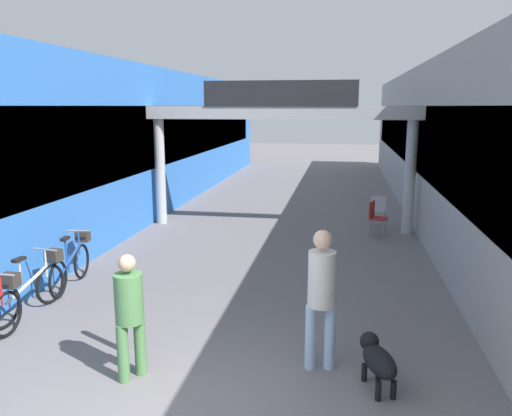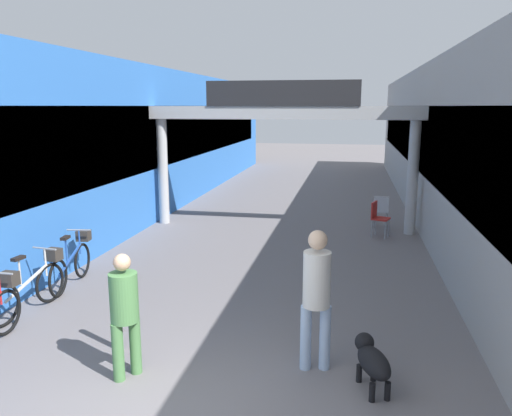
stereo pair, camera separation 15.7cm
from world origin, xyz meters
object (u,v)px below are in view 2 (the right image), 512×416
Objects in this scene: bicycle_silver_second at (32,285)px; bicycle_blue_third at (73,262)px; dog_on_leash at (372,360)px; cafe_chair_aluminium_farther at (381,208)px; bollard_post_metal at (119,315)px; pedestrian_with_dog at (316,291)px; pedestrian_companion at (124,309)px; cafe_chair_red_nearer at (378,216)px.

bicycle_silver_second is 1.25m from bicycle_blue_third.
dog_on_leash is 0.92× the size of cafe_chair_aluminium_farther.
dog_on_leash is at bearing -5.49° from bollard_post_metal.
bollard_post_metal is (-2.64, -0.00, -0.54)m from pedestrian_with_dog.
bicycle_blue_third is at bearing -136.30° from cafe_chair_aluminium_farther.
pedestrian_companion is 1.58× the size of bollard_post_metal.
cafe_chair_aluminium_farther is at bearing 67.72° from pedestrian_companion.
pedestrian_with_dog reaches higher than cafe_chair_red_nearer.
pedestrian_companion is at bearing -112.28° from cafe_chair_aluminium_farther.
pedestrian_companion reaches higher than dog_on_leash.
bollard_post_metal is 1.11× the size of cafe_chair_aluminium_farther.
bicycle_blue_third reaches higher than dog_on_leash.
bicycle_silver_second is (-2.36, 1.58, -0.45)m from pedestrian_companion.
bicycle_blue_third is at bearing 131.85° from bollard_post_metal.
cafe_chair_red_nearer is (5.68, 5.88, 0.10)m from bicycle_silver_second.
dog_on_leash is 0.83× the size of bollard_post_metal.
dog_on_leash is (0.68, -0.32, -0.68)m from pedestrian_with_dog.
bicycle_silver_second is at bearing 166.30° from dog_on_leash.
pedestrian_with_dog is at bearing -11.86° from bicycle_silver_second.
cafe_chair_red_nearer is (5.70, 4.63, 0.10)m from bicycle_blue_third.
bicycle_blue_third is 7.34m from cafe_chair_red_nearer.
pedestrian_companion is at bearing -33.84° from bicycle_silver_second.
bollard_post_metal is at bearing -26.26° from bicycle_silver_second.
cafe_chair_aluminium_farther is at bearing 63.75° from bollard_post_metal.
pedestrian_with_dog is at bearing 15.43° from pedestrian_companion.
bicycle_blue_third is 8.06m from cafe_chair_aluminium_farther.
dog_on_leash is 5.44m from bicycle_silver_second.
bollard_post_metal is at bearing -118.47° from cafe_chair_red_nearer.
cafe_chair_red_nearer is at bearing -97.83° from cafe_chair_aluminium_farther.
bicycle_silver_second is at bearing 168.14° from pedestrian_with_dog.
cafe_chair_red_nearer is at bearing 81.07° from pedestrian_with_dog.
bicycle_silver_second is at bearing -130.41° from cafe_chair_aluminium_farther.
bicycle_silver_second is at bearing -88.97° from bicycle_blue_third.
pedestrian_companion is 2.88m from bicycle_silver_second.
cafe_chair_aluminium_farther is (0.52, 8.11, 0.18)m from dog_on_leash.
bollard_post_metal reaches higher than bicycle_blue_third.
cafe_chair_aluminium_farther is (1.20, 7.79, -0.50)m from pedestrian_with_dog.
pedestrian_with_dog is 2.02× the size of cafe_chair_aluminium_farther.
pedestrian_with_dog is 6.95m from cafe_chair_red_nearer.
dog_on_leash is (2.92, 0.30, -0.53)m from pedestrian_companion.
pedestrian_with_dog is 1.82× the size of bollard_post_metal.
pedestrian_with_dog reaches higher than bicycle_blue_third.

